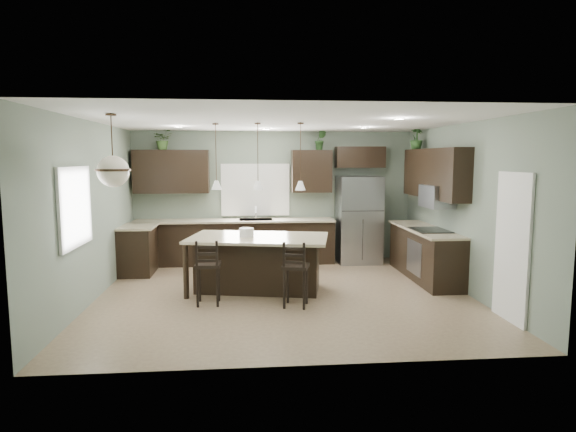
# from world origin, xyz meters

# --- Properties ---
(ground) EXTENTS (6.00, 6.00, 0.00)m
(ground) POSITION_xyz_m (0.00, 0.00, 0.00)
(ground) COLOR #9E8466
(ground) RESTS_ON ground
(pantry_door) EXTENTS (0.04, 0.82, 2.04)m
(pantry_door) POSITION_xyz_m (2.98, -1.55, 1.02)
(pantry_door) COLOR white
(pantry_door) RESTS_ON ground
(window_back) EXTENTS (1.35, 0.02, 1.00)m
(window_back) POSITION_xyz_m (-0.40, 2.73, 1.55)
(window_back) COLOR white
(window_back) RESTS_ON room_shell
(window_left) EXTENTS (0.02, 1.10, 1.00)m
(window_left) POSITION_xyz_m (-2.98, -0.80, 1.55)
(window_left) COLOR white
(window_left) RESTS_ON room_shell
(left_return_cabs) EXTENTS (0.60, 0.90, 0.90)m
(left_return_cabs) POSITION_xyz_m (-2.70, 1.70, 0.45)
(left_return_cabs) COLOR black
(left_return_cabs) RESTS_ON ground
(left_return_countertop) EXTENTS (0.66, 0.96, 0.04)m
(left_return_countertop) POSITION_xyz_m (-2.68, 1.70, 0.92)
(left_return_countertop) COLOR beige
(left_return_countertop) RESTS_ON left_return_cabs
(back_lower_cabs) EXTENTS (4.20, 0.60, 0.90)m
(back_lower_cabs) POSITION_xyz_m (-0.85, 2.45, 0.45)
(back_lower_cabs) COLOR black
(back_lower_cabs) RESTS_ON ground
(back_countertop) EXTENTS (4.20, 0.66, 0.04)m
(back_countertop) POSITION_xyz_m (-0.85, 2.43, 0.92)
(back_countertop) COLOR beige
(back_countertop) RESTS_ON back_lower_cabs
(sink_inset) EXTENTS (0.70, 0.45, 0.01)m
(sink_inset) POSITION_xyz_m (-0.40, 2.43, 0.94)
(sink_inset) COLOR gray
(sink_inset) RESTS_ON back_countertop
(faucet) EXTENTS (0.02, 0.02, 0.28)m
(faucet) POSITION_xyz_m (-0.40, 2.40, 1.08)
(faucet) COLOR silver
(faucet) RESTS_ON back_countertop
(back_upper_left) EXTENTS (1.55, 0.34, 0.90)m
(back_upper_left) POSITION_xyz_m (-2.15, 2.58, 1.95)
(back_upper_left) COLOR black
(back_upper_left) RESTS_ON room_shell
(back_upper_right) EXTENTS (0.85, 0.34, 0.90)m
(back_upper_right) POSITION_xyz_m (0.80, 2.58, 1.95)
(back_upper_right) COLOR black
(back_upper_right) RESTS_ON room_shell
(fridge_header) EXTENTS (1.05, 0.34, 0.45)m
(fridge_header) POSITION_xyz_m (1.85, 2.58, 2.25)
(fridge_header) COLOR black
(fridge_header) RESTS_ON room_shell
(right_lower_cabs) EXTENTS (0.60, 2.35, 0.90)m
(right_lower_cabs) POSITION_xyz_m (2.70, 0.87, 0.45)
(right_lower_cabs) COLOR black
(right_lower_cabs) RESTS_ON ground
(right_countertop) EXTENTS (0.66, 2.35, 0.04)m
(right_countertop) POSITION_xyz_m (2.68, 0.87, 0.92)
(right_countertop) COLOR beige
(right_countertop) RESTS_ON right_lower_cabs
(cooktop) EXTENTS (0.58, 0.75, 0.02)m
(cooktop) POSITION_xyz_m (2.68, 0.60, 0.94)
(cooktop) COLOR black
(cooktop) RESTS_ON right_countertop
(wall_oven_front) EXTENTS (0.01, 0.72, 0.60)m
(wall_oven_front) POSITION_xyz_m (2.40, 0.60, 0.45)
(wall_oven_front) COLOR gray
(wall_oven_front) RESTS_ON right_lower_cabs
(right_upper_cabs) EXTENTS (0.34, 2.35, 0.90)m
(right_upper_cabs) POSITION_xyz_m (2.83, 0.87, 1.95)
(right_upper_cabs) COLOR black
(right_upper_cabs) RESTS_ON room_shell
(microwave) EXTENTS (0.40, 0.75, 0.40)m
(microwave) POSITION_xyz_m (2.78, 0.60, 1.55)
(microwave) COLOR gray
(microwave) RESTS_ON right_upper_cabs
(refrigerator) EXTENTS (0.90, 0.74, 1.85)m
(refrigerator) POSITION_xyz_m (1.79, 2.34, 0.93)
(refrigerator) COLOR gray
(refrigerator) RESTS_ON ground
(kitchen_island) EXTENTS (2.49, 1.72, 0.92)m
(kitchen_island) POSITION_xyz_m (-0.41, 0.26, 0.46)
(kitchen_island) COLOR black
(kitchen_island) RESTS_ON ground
(serving_dish) EXTENTS (0.24, 0.24, 0.14)m
(serving_dish) POSITION_xyz_m (-0.60, 0.30, 0.99)
(serving_dish) COLOR silver
(serving_dish) RESTS_ON kitchen_island
(bar_stool_left) EXTENTS (0.38, 0.38, 1.01)m
(bar_stool_left) POSITION_xyz_m (-1.19, -0.44, 0.51)
(bar_stool_left) COLOR black
(bar_stool_left) RESTS_ON ground
(bar_stool_right) EXTENTS (0.46, 0.46, 1.01)m
(bar_stool_right) POSITION_xyz_m (0.12, -0.66, 0.51)
(bar_stool_right) COLOR black
(bar_stool_right) RESTS_ON ground
(pendant_left) EXTENTS (0.17, 0.17, 1.10)m
(pendant_left) POSITION_xyz_m (-1.09, 0.40, 2.25)
(pendant_left) COLOR silver
(pendant_left) RESTS_ON room_shell
(pendant_center) EXTENTS (0.17, 0.17, 1.10)m
(pendant_center) POSITION_xyz_m (-0.41, 0.26, 2.25)
(pendant_center) COLOR silver
(pendant_center) RESTS_ON room_shell
(pendant_right) EXTENTS (0.17, 0.17, 1.10)m
(pendant_right) POSITION_xyz_m (0.28, 0.13, 2.25)
(pendant_right) COLOR silver
(pendant_right) RESTS_ON room_shell
(chandelier) EXTENTS (0.45, 0.45, 0.96)m
(chandelier) POSITION_xyz_m (-2.34, -1.16, 2.32)
(chandelier) COLOR beige
(chandelier) RESTS_ON room_shell
(plant_back_left) EXTENTS (0.46, 0.43, 0.43)m
(plant_back_left) POSITION_xyz_m (-2.30, 2.55, 2.61)
(plant_back_left) COLOR #395927
(plant_back_left) RESTS_ON back_upper_left
(plant_back_right) EXTENTS (0.26, 0.22, 0.44)m
(plant_back_right) POSITION_xyz_m (0.98, 2.55, 2.62)
(plant_back_right) COLOR #25481F
(plant_back_right) RESTS_ON back_upper_right
(plant_right_wall) EXTENTS (0.31, 0.31, 0.44)m
(plant_right_wall) POSITION_xyz_m (2.80, 1.78, 2.62)
(plant_right_wall) COLOR #284C21
(plant_right_wall) RESTS_ON right_upper_cabs
(room_shell) EXTENTS (6.00, 6.00, 6.00)m
(room_shell) POSITION_xyz_m (0.00, 0.00, 1.70)
(room_shell) COLOR slate
(room_shell) RESTS_ON ground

